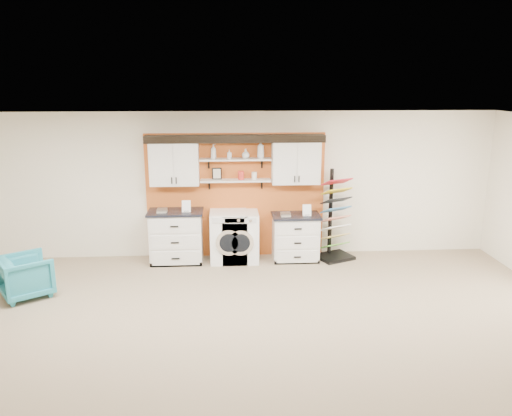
{
  "coord_description": "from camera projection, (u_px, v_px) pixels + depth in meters",
  "views": [
    {
      "loc": [
        -0.17,
        -5.39,
        3.37
      ],
      "look_at": [
        0.29,
        2.3,
        1.38
      ],
      "focal_mm": 35.0,
      "sensor_mm": 36.0,
      "label": 1
    }
  ],
  "objects": [
    {
      "name": "soap_bottle_d",
      "position": [
        261.0,
        149.0,
        9.24
      ],
      "size": [
        0.17,
        0.17,
        0.34
      ],
      "primitive_type": "imported",
      "rotation": [
        0.0,
        0.0,
        -2.01
      ],
      "color": "silver",
      "rests_on": "shelf_upper"
    },
    {
      "name": "sample_rack",
      "position": [
        335.0,
        231.0,
        9.57
      ],
      "size": [
        0.79,
        0.74,
        1.73
      ],
      "rotation": [
        0.0,
        0.0,
        0.42
      ],
      "color": "black",
      "rests_on": "floor"
    },
    {
      "name": "upper_cabinet_right",
      "position": [
        296.0,
        161.0,
        9.33
      ],
      "size": [
        0.9,
        0.35,
        0.84
      ],
      "color": "white",
      "rests_on": "wall_back"
    },
    {
      "name": "floor",
      "position": [
        244.0,
        365.0,
        6.07
      ],
      "size": [
        10.0,
        10.0,
        0.0
      ],
      "primitive_type": "plane",
      "color": "gray",
      "rests_on": "ground"
    },
    {
      "name": "base_cabinet_right",
      "position": [
        295.0,
        237.0,
        9.54
      ],
      "size": [
        0.91,
        0.66,
        0.89
      ],
      "color": "white",
      "rests_on": "floor"
    },
    {
      "name": "washer",
      "position": [
        229.0,
        236.0,
        9.45
      ],
      "size": [
        0.69,
        0.71,
        0.96
      ],
      "color": "white",
      "rests_on": "floor"
    },
    {
      "name": "canister_red",
      "position": [
        241.0,
        175.0,
        9.34
      ],
      "size": [
        0.11,
        0.11,
        0.16
      ],
      "primitive_type": "cylinder",
      "color": "red",
      "rests_on": "shelf_lower"
    },
    {
      "name": "soap_bottle_b",
      "position": [
        229.0,
        154.0,
        9.22
      ],
      "size": [
        0.08,
        0.08,
        0.17
      ],
      "primitive_type": "imported",
      "rotation": [
        0.0,
        0.0,
        0.09
      ],
      "color": "silver",
      "rests_on": "shelf_upper"
    },
    {
      "name": "shelf_upper",
      "position": [
        235.0,
        159.0,
        9.26
      ],
      "size": [
        1.32,
        0.28,
        0.03
      ],
      "primitive_type": "cube",
      "color": "white",
      "rests_on": "wall_back"
    },
    {
      "name": "dryer",
      "position": [
        240.0,
        237.0,
        9.47
      ],
      "size": [
        0.68,
        0.71,
        0.95
      ],
      "color": "white",
      "rests_on": "floor"
    },
    {
      "name": "wall_back",
      "position": [
        236.0,
        185.0,
        9.58
      ],
      "size": [
        10.0,
        0.0,
        10.0
      ],
      "primitive_type": "plane",
      "rotation": [
        1.57,
        0.0,
        0.0
      ],
      "color": "#EEE4CD",
      "rests_on": "floor"
    },
    {
      "name": "crown_molding",
      "position": [
        235.0,
        138.0,
        9.17
      ],
      "size": [
        3.3,
        0.41,
        0.13
      ],
      "color": "black",
      "rests_on": "wall_back"
    },
    {
      "name": "armchair",
      "position": [
        26.0,
        276.0,
        7.93
      ],
      "size": [
        1.01,
        1.01,
        0.67
      ],
      "primitive_type": "imported",
      "rotation": [
        0.0,
        0.0,
        2.16
      ],
      "color": "teal",
      "rests_on": "floor"
    },
    {
      "name": "canister_cream",
      "position": [
        254.0,
        176.0,
        9.35
      ],
      "size": [
        0.1,
        0.1,
        0.14
      ],
      "primitive_type": "cylinder",
      "color": "silver",
      "rests_on": "shelf_lower"
    },
    {
      "name": "soap_bottle_c",
      "position": [
        246.0,
        154.0,
        9.24
      ],
      "size": [
        0.2,
        0.2,
        0.18
      ],
      "primitive_type": "imported",
      "rotation": [
        0.0,
        0.0,
        2.25
      ],
      "color": "silver",
      "rests_on": "shelf_upper"
    },
    {
      "name": "ceiling",
      "position": [
        242.0,
        134.0,
        5.37
      ],
      "size": [
        10.0,
        10.0,
        0.0
      ],
      "primitive_type": "plane",
      "rotation": [
        3.14,
        0.0,
        0.0
      ],
      "color": "white",
      "rests_on": "wall_back"
    },
    {
      "name": "upper_cabinet_left",
      "position": [
        174.0,
        163.0,
        9.2
      ],
      "size": [
        0.9,
        0.35,
        0.84
      ],
      "color": "white",
      "rests_on": "wall_back"
    },
    {
      "name": "shelf_lower",
      "position": [
        236.0,
        180.0,
        9.36
      ],
      "size": [
        1.32,
        0.28,
        0.03
      ],
      "primitive_type": "cube",
      "color": "white",
      "rests_on": "wall_back"
    },
    {
      "name": "soap_bottle_a",
      "position": [
        213.0,
        151.0,
        9.19
      ],
      "size": [
        0.14,
        0.14,
        0.27
      ],
      "primitive_type": "imported",
      "rotation": [
        0.0,
        0.0,
        1.99
      ],
      "color": "silver",
      "rests_on": "shelf_upper"
    },
    {
      "name": "picture_frame",
      "position": [
        217.0,
        174.0,
        9.35
      ],
      "size": [
        0.18,
        0.02,
        0.22
      ],
      "color": "black",
      "rests_on": "shelf_lower"
    },
    {
      "name": "base_cabinet_left",
      "position": [
        176.0,
        236.0,
        9.39
      ],
      "size": [
        1.02,
        0.66,
        1.0
      ],
      "color": "white",
      "rests_on": "floor"
    },
    {
      "name": "accent_panel",
      "position": [
        236.0,
        196.0,
        9.6
      ],
      "size": [
        3.4,
        0.07,
        2.4
      ],
      "primitive_type": "cube",
      "color": "#C15921",
      "rests_on": "wall_back"
    }
  ]
}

